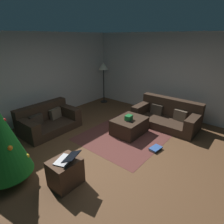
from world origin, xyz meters
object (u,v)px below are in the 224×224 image
(ottoman, at_px, (129,126))
(side_table, at_px, (65,172))
(book_stack, at_px, (155,149))
(gift_box, at_px, (129,118))
(couch_right, at_px, (167,116))
(couch_left, at_px, (48,121))
(corner_lamp, at_px, (103,69))
(laptop, at_px, (67,159))
(tv_remote, at_px, (130,122))

(ottoman, xyz_separation_m, side_table, (-2.29, -0.22, 0.04))
(side_table, bearing_deg, book_stack, -20.01)
(gift_box, bearing_deg, couch_right, -22.99)
(couch_left, bearing_deg, corner_lamp, -172.88)
(couch_left, relative_size, book_stack, 4.86)
(laptop, bearing_deg, book_stack, -18.77)
(book_stack, height_order, corner_lamp, corner_lamp)
(couch_left, xyz_separation_m, side_table, (-0.99, -2.11, -0.03))
(couch_left, distance_m, gift_box, 2.28)
(side_table, height_order, laptop, laptop)
(corner_lamp, bearing_deg, couch_left, -171.74)
(ottoman, relative_size, laptop, 1.91)
(tv_remote, height_order, side_table, side_table)
(couch_right, height_order, ottoman, couch_right)
(laptop, bearing_deg, ottoman, 7.04)
(couch_right, distance_m, tv_remote, 1.41)
(couch_left, height_order, book_stack, couch_left)
(couch_right, bearing_deg, book_stack, 104.84)
(ottoman, xyz_separation_m, gift_box, (-0.07, -0.02, 0.28))
(tv_remote, xyz_separation_m, corner_lamp, (1.69, 2.42, 0.88))
(side_table, bearing_deg, laptop, -69.35)
(couch_left, bearing_deg, laptop, 64.67)
(ottoman, distance_m, gift_box, 0.29)
(ottoman, bearing_deg, tv_remote, -144.75)
(tv_remote, bearing_deg, side_table, 170.21)
(gift_box, bearing_deg, ottoman, 16.92)
(ottoman, xyz_separation_m, laptop, (-2.27, -0.28, 0.33))
(couch_right, relative_size, corner_lamp, 1.18)
(side_table, distance_m, laptop, 0.31)
(gift_box, bearing_deg, corner_lamp, 55.51)
(gift_box, height_order, corner_lamp, corner_lamp)
(tv_remote, relative_size, corner_lamp, 0.10)
(couch_left, height_order, side_table, couch_left)
(book_stack, xyz_separation_m, corner_lamp, (1.81, 3.25, 1.28))
(couch_left, xyz_separation_m, tv_remote, (1.13, -2.01, 0.16))
(couch_left, xyz_separation_m, laptop, (-0.97, -2.17, 0.27))
(gift_box, distance_m, laptop, 2.21)
(ottoman, distance_m, book_stack, 1.01)
(book_stack, bearing_deg, corner_lamp, 60.81)
(couch_right, height_order, book_stack, couch_right)
(couch_right, height_order, laptop, couch_right)
(tv_remote, bearing_deg, gift_box, 33.06)
(tv_remote, distance_m, laptop, 2.11)
(corner_lamp, bearing_deg, laptop, -145.76)
(tv_remote, distance_m, side_table, 2.13)
(ottoman, bearing_deg, couch_left, 124.41)
(gift_box, height_order, book_stack, gift_box)
(gift_box, relative_size, corner_lamp, 0.13)
(couch_left, bearing_deg, side_table, 63.65)
(laptop, bearing_deg, corner_lamp, 34.24)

